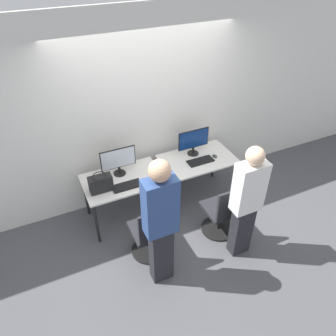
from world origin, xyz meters
TOP-DOWN VIEW (x-y plane):
  - ground_plane at (0.00, 0.00)m, footprint 20.00×20.00m
  - wall_back at (0.00, 0.82)m, footprint 12.00×0.05m
  - desk_left at (-0.58, 0.35)m, footprint 1.09×0.70m
  - monitor_left at (-0.58, 0.49)m, footprint 0.49×0.17m
  - keyboard_left at (-0.58, 0.18)m, footprint 0.39×0.17m
  - mouse_left at (-0.32, 0.18)m, footprint 0.06×0.09m
  - office_chair_left at (-0.51, -0.44)m, footprint 0.48×0.48m
  - person_left at (-0.52, -0.80)m, footprint 0.36×0.23m
  - desk_right at (0.58, 0.35)m, footprint 1.09×0.70m
  - monitor_right at (0.58, 0.50)m, footprint 0.49×0.17m
  - keyboard_right at (0.58, 0.27)m, footprint 0.39×0.17m
  - mouse_right at (0.83, 0.28)m, footprint 0.06×0.09m
  - office_chair_right at (0.52, -0.49)m, footprint 0.48×0.48m
  - person_right at (0.56, -0.86)m, footprint 0.36×0.21m
  - handbag at (-0.91, 0.24)m, footprint 0.30×0.18m

SIDE VIEW (x-z plane):
  - ground_plane at x=0.00m, z-range 0.00..0.00m
  - office_chair_left at x=-0.51m, z-range -0.08..0.79m
  - office_chair_right at x=0.52m, z-range -0.08..0.79m
  - desk_left at x=-0.58m, z-range 0.28..0.99m
  - desk_right at x=0.58m, z-range 0.28..0.99m
  - keyboard_left at x=-0.58m, z-range 0.71..0.73m
  - keyboard_right at x=0.58m, z-range 0.71..0.73m
  - mouse_left at x=-0.32m, z-range 0.71..0.74m
  - mouse_right at x=0.83m, z-range 0.71..0.74m
  - handbag at x=-0.91m, z-range 0.70..0.95m
  - person_right at x=0.56m, z-range 0.07..1.70m
  - monitor_left at x=-0.58m, z-range 0.73..1.14m
  - monitor_right at x=0.58m, z-range 0.73..1.14m
  - person_left at x=-0.52m, z-range 0.09..1.83m
  - wall_back at x=0.00m, z-range 0.00..2.80m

